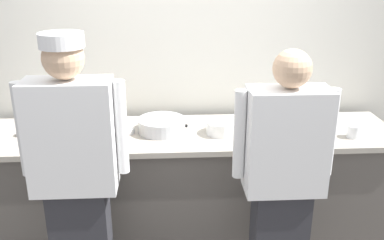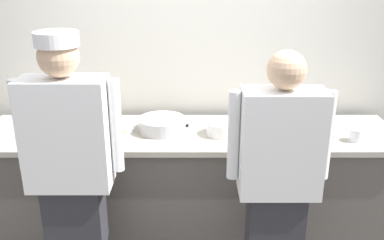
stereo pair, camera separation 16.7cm
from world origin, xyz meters
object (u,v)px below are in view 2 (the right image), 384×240
object	(u,v)px
plate_stack_rear	(222,128)
squeeze_bottle_primary	(81,129)
chef_near_left	(70,170)
chefs_knife	(191,126)
sheet_tray	(298,131)
squeeze_bottle_secondary	(108,123)
ramekin_yellow_sauce	(128,129)
ramekin_orange_sauce	(96,123)
plate_stack_front	(54,127)
chef_center	(278,181)
ramekin_green_sauce	(25,129)
mixing_bowl_steel	(162,125)
deli_cup	(356,135)

from	to	relation	value
plate_stack_rear	squeeze_bottle_primary	bearing A→B (deg)	-171.90
chef_near_left	chefs_knife	distance (m)	1.06
chefs_knife	sheet_tray	bearing A→B (deg)	-8.72
squeeze_bottle_primary	squeeze_bottle_secondary	distance (m)	0.21
ramekin_yellow_sauce	ramekin_orange_sauce	bearing A→B (deg)	155.18
plate_stack_front	squeeze_bottle_primary	xyz separation A→B (m)	(0.26, -0.20, 0.07)
chef_center	squeeze_bottle_secondary	world-z (taller)	chef_center
ramekin_orange_sauce	ramekin_green_sauce	bearing A→B (deg)	-165.74
chef_center	squeeze_bottle_secondary	size ratio (longest dim) A/B	8.67
mixing_bowl_steel	ramekin_yellow_sauce	distance (m)	0.25
plate_stack_front	ramekin_orange_sauce	world-z (taller)	plate_stack_front
chef_center	ramekin_green_sauce	world-z (taller)	chef_center
chef_center	ramekin_green_sauce	xyz separation A→B (m)	(-1.74, 0.70, 0.05)
ramekin_yellow_sauce	ramekin_green_sauce	xyz separation A→B (m)	(-0.76, -0.00, 0.00)
chef_center	squeeze_bottle_primary	distance (m)	1.38
ramekin_orange_sauce	plate_stack_front	bearing A→B (deg)	-158.29
deli_cup	chefs_knife	distance (m)	1.18
mixing_bowl_steel	deli_cup	world-z (taller)	mixing_bowl_steel
sheet_tray	squeeze_bottle_secondary	xyz separation A→B (m)	(-1.38, -0.05, 0.08)
ramekin_orange_sauce	deli_cup	bearing A→B (deg)	-8.99
deli_cup	ramekin_green_sauce	bearing A→B (deg)	175.85
chef_center	squeeze_bottle_primary	world-z (taller)	chef_center
squeeze_bottle_primary	squeeze_bottle_secondary	size ratio (longest dim) A/B	1.08
chef_near_left	mixing_bowl_steel	world-z (taller)	chef_near_left
chef_center	ramekin_orange_sauce	size ratio (longest dim) A/B	20.27
squeeze_bottle_secondary	ramekin_green_sauce	world-z (taller)	squeeze_bottle_secondary
ramekin_yellow_sauce	deli_cup	world-z (taller)	deli_cup
plate_stack_rear	squeeze_bottle_secondary	size ratio (longest dim) A/B	1.20
mixing_bowl_steel	chefs_knife	bearing A→B (deg)	21.32
ramekin_yellow_sauce	plate_stack_front	bearing A→B (deg)	179.22
chef_near_left	ramekin_yellow_sauce	distance (m)	0.72
plate_stack_front	mixing_bowl_steel	size ratio (longest dim) A/B	0.69
chef_near_left	plate_stack_rear	distance (m)	1.13
squeeze_bottle_primary	plate_stack_front	bearing A→B (deg)	142.19
sheet_tray	squeeze_bottle_primary	world-z (taller)	squeeze_bottle_primary
squeeze_bottle_secondary	ramekin_orange_sauce	distance (m)	0.24
squeeze_bottle_primary	chef_near_left	bearing A→B (deg)	-84.17
sheet_tray	squeeze_bottle_secondary	size ratio (longest dim) A/B	2.21
mixing_bowl_steel	ramekin_yellow_sauce	world-z (taller)	mixing_bowl_steel
plate_stack_rear	sheet_tray	bearing A→B (deg)	3.24
plate_stack_front	deli_cup	world-z (taller)	deli_cup
plate_stack_front	squeeze_bottle_primary	bearing A→B (deg)	-37.81
sheet_tray	chefs_knife	size ratio (longest dim) A/B	1.53
plate_stack_rear	ramekin_orange_sauce	bearing A→B (deg)	169.79
ramekin_green_sauce	mixing_bowl_steel	bearing A→B (deg)	1.11
sheet_tray	ramekin_green_sauce	xyz separation A→B (m)	(-2.01, 0.01, 0.01)
plate_stack_rear	squeeze_bottle_primary	distance (m)	1.00
plate_stack_front	mixing_bowl_steel	distance (m)	0.80
squeeze_bottle_primary	ramekin_green_sauce	size ratio (longest dim) A/B	2.55
squeeze_bottle_secondary	ramekin_orange_sauce	bearing A→B (deg)	126.08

